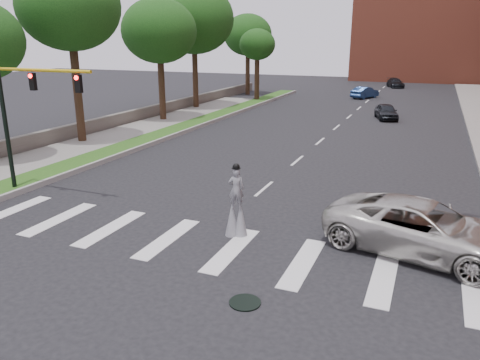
% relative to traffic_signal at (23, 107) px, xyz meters
% --- Properties ---
extents(ground_plane, '(160.00, 160.00, 0.00)m').
position_rel_traffic_signal_xyz_m(ground_plane, '(9.78, -3.00, -4.15)').
color(ground_plane, black).
rests_on(ground_plane, ground).
extents(grass_median, '(2.00, 60.00, 0.25)m').
position_rel_traffic_signal_xyz_m(grass_median, '(-1.72, 17.00, -4.03)').
color(grass_median, '#244E16').
rests_on(grass_median, ground).
extents(median_curb, '(0.20, 60.00, 0.28)m').
position_rel_traffic_signal_xyz_m(median_curb, '(-0.67, 17.00, -4.01)').
color(median_curb, gray).
rests_on(median_curb, ground).
extents(sidewalk_left, '(4.00, 60.00, 0.18)m').
position_rel_traffic_signal_xyz_m(sidewalk_left, '(-4.72, 7.00, -4.06)').
color(sidewalk_left, slate).
rests_on(sidewalk_left, ground).
extents(stone_wall, '(0.50, 56.00, 1.10)m').
position_rel_traffic_signal_xyz_m(stone_wall, '(-7.22, 19.00, -3.60)').
color(stone_wall, '#5B564E').
rests_on(stone_wall, ground).
extents(manhole, '(0.90, 0.90, 0.04)m').
position_rel_traffic_signal_xyz_m(manhole, '(12.78, -5.00, -4.13)').
color(manhole, black).
rests_on(manhole, ground).
extents(building_backdrop, '(26.00, 14.00, 18.00)m').
position_rel_traffic_signal_xyz_m(building_backdrop, '(15.78, 75.00, 4.85)').
color(building_backdrop, '#B04F37').
rests_on(building_backdrop, ground).
extents(traffic_signal, '(5.30, 0.23, 6.20)m').
position_rel_traffic_signal_xyz_m(traffic_signal, '(0.00, 0.00, 0.00)').
color(traffic_signal, black).
rests_on(traffic_signal, ground).
extents(stilt_performer, '(0.82, 0.62, 2.80)m').
position_rel_traffic_signal_xyz_m(stilt_performer, '(10.72, -0.74, -3.09)').
color(stilt_performer, black).
rests_on(stilt_performer, ground).
extents(suv_crossing, '(7.12, 4.55, 1.83)m').
position_rel_traffic_signal_xyz_m(suv_crossing, '(17.18, 0.28, -3.24)').
color(suv_crossing, beige).
rests_on(suv_crossing, ground).
extents(car_near, '(2.75, 4.38, 1.39)m').
position_rel_traffic_signal_xyz_m(car_near, '(13.13, 28.81, -3.46)').
color(car_near, black).
rests_on(car_near, ground).
extents(car_mid, '(3.08, 4.51, 1.41)m').
position_rel_traffic_signal_xyz_m(car_mid, '(9.04, 44.10, -3.45)').
color(car_mid, navy).
rests_on(car_mid, ground).
extents(car_far, '(3.25, 4.90, 1.32)m').
position_rel_traffic_signal_xyz_m(car_far, '(11.37, 59.38, -3.49)').
color(car_far, black).
rests_on(car_far, ground).
extents(tree_2, '(6.70, 6.70, 11.95)m').
position_rel_traffic_signal_xyz_m(tree_2, '(-5.67, 10.05, 4.90)').
color(tree_2, black).
rests_on(tree_2, ground).
extents(tree_3, '(6.41, 6.41, 10.44)m').
position_rel_traffic_signal_xyz_m(tree_3, '(-5.22, 20.17, 3.53)').
color(tree_3, black).
rests_on(tree_3, ground).
extents(tree_4, '(8.13, 8.13, 12.43)m').
position_rel_traffic_signal_xyz_m(tree_4, '(-6.13, 28.25, 4.80)').
color(tree_4, black).
rests_on(tree_4, ground).
extents(tree_5, '(6.12, 6.12, 10.14)m').
position_rel_traffic_signal_xyz_m(tree_5, '(-5.81, 42.25, 3.34)').
color(tree_5, black).
rests_on(tree_5, ground).
extents(tree_6, '(4.12, 4.12, 8.19)m').
position_rel_traffic_signal_xyz_m(tree_6, '(-2.30, 36.29, 2.19)').
color(tree_6, black).
rests_on(tree_6, ground).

